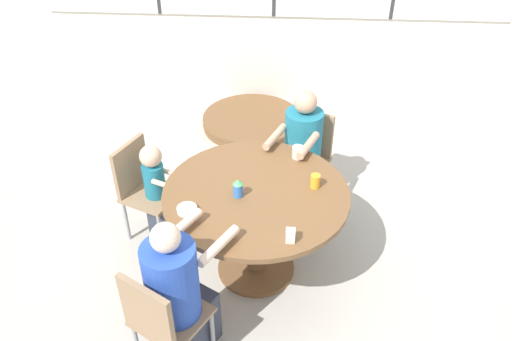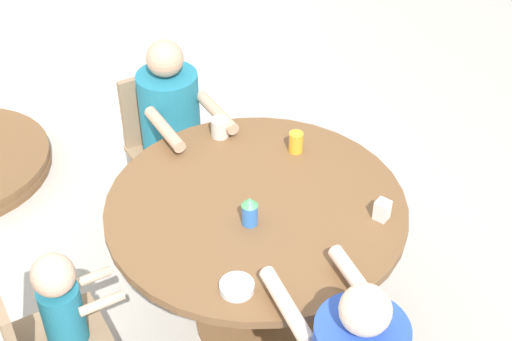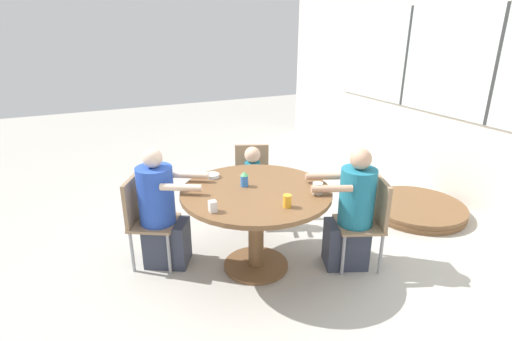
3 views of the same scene
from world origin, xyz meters
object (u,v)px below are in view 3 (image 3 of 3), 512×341
object	(u,v)px
person_woman_green_shirt	(352,215)
person_toddler	(253,186)
bowl_white_shallow	(212,176)
chair_for_man_blue_shirt	(144,214)
juice_glass	(287,201)
chair_for_woman_green_shirt	(370,216)
milk_carton_small	(213,206)
chair_for_toddler	(252,176)
person_man_blue_shirt	(161,214)
sippy_cup	(244,179)
coffee_mug	(318,188)
folded_table_stack	(416,208)

from	to	relation	value
person_woman_green_shirt	person_toddler	world-z (taller)	person_woman_green_shirt
person_woman_green_shirt	bowl_white_shallow	xyz separation A→B (m)	(-0.77, -1.05, 0.28)
chair_for_man_blue_shirt	juice_glass	bearing A→B (deg)	76.22
chair_for_man_blue_shirt	bowl_white_shallow	world-z (taller)	chair_for_man_blue_shirt
chair_for_woman_green_shirt	milk_carton_small	bearing A→B (deg)	106.48
chair_for_toddler	bowl_white_shallow	distance (m)	0.87
person_woman_green_shirt	juice_glass	world-z (taller)	person_woman_green_shirt
person_man_blue_shirt	sippy_cup	size ratio (longest dim) A/B	8.21
person_woman_green_shirt	juice_glass	bearing A→B (deg)	118.91
person_woman_green_shirt	bowl_white_shallow	size ratio (longest dim) A/B	8.54
coffee_mug	chair_for_toddler	bearing A→B (deg)	-177.70
chair_for_toddler	person_woman_green_shirt	world-z (taller)	person_woman_green_shirt
chair_for_toddler	person_man_blue_shirt	bearing A→B (deg)	47.14
bowl_white_shallow	folded_table_stack	distance (m)	2.57
chair_for_toddler	bowl_white_shallow	world-z (taller)	chair_for_toddler
bowl_white_shallow	person_man_blue_shirt	bearing A→B (deg)	-88.15
chair_for_woman_green_shirt	person_toddler	xyz separation A→B (m)	(-1.20, -0.62, -0.06)
person_toddler	coffee_mug	xyz separation A→B (m)	(1.11, 0.11, 0.38)
milk_carton_small	bowl_white_shallow	size ratio (longest dim) A/B	0.67
person_man_blue_shirt	coffee_mug	distance (m)	1.43
person_woman_green_shirt	coffee_mug	distance (m)	0.48
chair_for_toddler	juice_glass	bearing A→B (deg)	99.47
chair_for_woman_green_shirt	coffee_mug	size ratio (longest dim) A/B	8.91
chair_for_man_blue_shirt	bowl_white_shallow	size ratio (longest dim) A/B	6.33
person_toddler	sippy_cup	world-z (taller)	sippy_cup
sippy_cup	person_man_blue_shirt	bearing A→B (deg)	-113.84
chair_for_man_blue_shirt	person_toddler	xyz separation A→B (m)	(-0.31, 1.23, -0.06)
coffee_mug	milk_carton_small	world-z (taller)	coffee_mug
person_woman_green_shirt	sippy_cup	bearing A→B (deg)	84.78
sippy_cup	folded_table_stack	xyz separation A→B (m)	(-0.08, 2.26, -0.79)
chair_for_man_blue_shirt	chair_for_toddler	distance (m)	1.37
bowl_white_shallow	folded_table_stack	world-z (taller)	bowl_white_shallow
coffee_mug	bowl_white_shallow	distance (m)	1.01
juice_glass	milk_carton_small	size ratio (longest dim) A/B	1.14
coffee_mug	sippy_cup	size ratio (longest dim) A/B	0.69
person_woman_green_shirt	milk_carton_small	xyz separation A→B (m)	(-0.08, -1.28, 0.31)
chair_for_woman_green_shirt	milk_carton_small	distance (m)	1.48
chair_for_woman_green_shirt	juice_glass	distance (m)	0.94
person_toddler	sippy_cup	size ratio (longest dim) A/B	6.45
juice_glass	bowl_white_shallow	world-z (taller)	juice_glass
person_woman_green_shirt	sippy_cup	xyz separation A→B (m)	(-0.45, -0.86, 0.34)
chair_for_man_blue_shirt	person_woman_green_shirt	bearing A→B (deg)	93.33
coffee_mug	milk_carton_small	size ratio (longest dim) A/B	1.06
person_toddler	folded_table_stack	world-z (taller)	person_toddler
person_woman_green_shirt	person_toddler	distance (m)	1.23
person_toddler	juice_glass	bearing A→B (deg)	100.62
person_toddler	folded_table_stack	distance (m)	2.00
chair_for_woman_green_shirt	coffee_mug	distance (m)	0.61
person_woman_green_shirt	juice_glass	xyz separation A→B (m)	(0.09, -0.72, 0.32)
chair_for_woman_green_shirt	person_toddler	size ratio (longest dim) A/B	0.95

